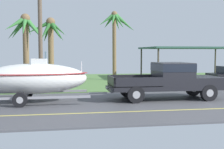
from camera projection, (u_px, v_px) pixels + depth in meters
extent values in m
cube|color=#4C4C51|center=(182.00, 103.00, 14.00)|extent=(36.00, 8.00, 0.06)
cube|color=#567F42|center=(130.00, 80.00, 24.82)|extent=(36.00, 14.00, 0.11)
cube|color=#DBCC4C|center=(199.00, 109.00, 12.23)|extent=(34.20, 0.12, 0.01)
cube|color=black|center=(165.00, 87.00, 14.85)|extent=(5.54, 1.98, 0.22)
cube|color=black|center=(202.00, 80.00, 15.16)|extent=(1.55, 1.98, 0.38)
cube|color=black|center=(172.00, 74.00, 14.87)|extent=(1.66, 1.98, 1.10)
cube|color=black|center=(172.00, 67.00, 14.84)|extent=(1.68, 2.00, 0.38)
cube|color=black|center=(134.00, 85.00, 14.58)|extent=(2.33, 1.98, 0.04)
cube|color=black|center=(129.00, 79.00, 15.50)|extent=(2.33, 0.08, 0.45)
cube|color=black|center=(139.00, 82.00, 13.63)|extent=(2.33, 0.08, 0.45)
cube|color=black|center=(111.00, 81.00, 14.38)|extent=(0.08, 1.98, 0.45)
cube|color=#333338|center=(109.00, 89.00, 14.39)|extent=(0.12, 1.78, 0.16)
sphere|color=#B2B2B7|center=(107.00, 88.00, 14.37)|extent=(0.10, 0.10, 0.10)
cylinder|color=black|center=(193.00, 88.00, 16.05)|extent=(0.80, 0.28, 0.80)
cylinder|color=#9E9EA3|center=(193.00, 88.00, 16.05)|extent=(0.36, 0.29, 0.36)
cylinder|color=black|center=(209.00, 93.00, 14.32)|extent=(0.80, 0.28, 0.80)
cylinder|color=#9E9EA3|center=(209.00, 93.00, 14.32)|extent=(0.36, 0.29, 0.36)
cylinder|color=black|center=(128.00, 90.00, 15.45)|extent=(0.80, 0.28, 0.80)
cylinder|color=#9E9EA3|center=(128.00, 90.00, 15.45)|extent=(0.36, 0.29, 0.36)
cylinder|color=black|center=(136.00, 94.00, 13.72)|extent=(0.80, 0.28, 0.80)
cylinder|color=#9E9EA3|center=(136.00, 94.00, 13.72)|extent=(0.36, 0.29, 0.36)
cube|color=gray|center=(98.00, 93.00, 14.31)|extent=(0.90, 0.10, 0.08)
cube|color=gray|center=(36.00, 92.00, 14.85)|extent=(5.05, 0.12, 0.10)
cube|color=gray|center=(32.00, 98.00, 12.81)|extent=(5.05, 0.12, 0.10)
cylinder|color=black|center=(26.00, 93.00, 14.83)|extent=(0.64, 0.22, 0.64)
cylinder|color=#9E9EA3|center=(26.00, 93.00, 14.83)|extent=(0.29, 0.23, 0.29)
cylinder|color=black|center=(20.00, 100.00, 12.67)|extent=(0.64, 0.22, 0.64)
cylinder|color=#9E9EA3|center=(20.00, 100.00, 12.67)|extent=(0.29, 0.23, 0.29)
ellipsoid|color=white|center=(34.00, 79.00, 13.77)|extent=(4.90, 2.05, 1.40)
ellipsoid|color=#B22626|center=(34.00, 73.00, 13.75)|extent=(5.00, 2.09, 0.12)
cube|color=silver|center=(39.00, 66.00, 13.76)|extent=(0.70, 0.60, 0.65)
cube|color=slate|center=(46.00, 55.00, 13.78)|extent=(0.06, 0.56, 0.36)
cylinder|color=silver|center=(82.00, 67.00, 14.09)|extent=(0.04, 0.04, 0.50)
cylinder|color=black|center=(20.00, 84.00, 18.87)|extent=(0.66, 0.22, 0.66)
cylinder|color=#9E9EA3|center=(20.00, 84.00, 18.87)|extent=(0.30, 0.23, 0.30)
cylinder|color=black|center=(16.00, 87.00, 17.29)|extent=(0.66, 0.22, 0.66)
cylinder|color=#9E9EA3|center=(16.00, 87.00, 17.29)|extent=(0.30, 0.23, 0.30)
cylinder|color=black|center=(215.00, 80.00, 21.40)|extent=(0.66, 0.22, 0.66)
cylinder|color=#9E9EA3|center=(215.00, 80.00, 21.40)|extent=(0.30, 0.23, 0.30)
cylinder|color=#4C4238|center=(215.00, 63.00, 29.00)|extent=(0.14, 0.14, 2.67)
cylinder|color=#4C4238|center=(141.00, 63.00, 27.77)|extent=(0.14, 0.14, 2.67)
cylinder|color=#4C4238|center=(158.00, 66.00, 22.84)|extent=(0.14, 0.14, 2.67)
cube|color=#2D5647|center=(190.00, 48.00, 25.81)|extent=(7.99, 5.51, 0.14)
cylinder|color=brown|center=(51.00, 53.00, 22.79)|extent=(0.43, 0.58, 4.69)
cone|color=#286028|center=(58.00, 29.00, 22.75)|extent=(1.34, 0.30, 1.23)
cone|color=#286028|center=(57.00, 32.00, 23.34)|extent=(1.37, 1.59, 1.66)
cone|color=#286028|center=(47.00, 32.00, 23.27)|extent=(1.06, 1.71, 1.77)
cone|color=#286028|center=(39.00, 28.00, 22.37)|extent=(1.96, 0.67, 1.22)
cone|color=#286028|center=(46.00, 31.00, 22.06)|extent=(1.12, 1.56, 1.68)
cone|color=#286028|center=(56.00, 30.00, 22.23)|extent=(1.29, 1.51, 1.63)
sphere|color=brown|center=(51.00, 22.00, 22.62)|extent=(0.69, 0.69, 0.69)
cylinder|color=brown|center=(26.00, 53.00, 20.02)|extent=(0.40, 0.43, 4.64)
cone|color=#387A38|center=(35.00, 29.00, 20.06)|extent=(1.52, 0.57, 1.61)
cone|color=#387A38|center=(35.00, 28.00, 20.56)|extent=(1.49, 1.54, 1.41)
cone|color=#387A38|center=(28.00, 27.00, 20.51)|extent=(0.57, 1.51, 1.31)
cone|color=#387A38|center=(19.00, 28.00, 20.49)|extent=(1.59, 1.86, 1.61)
cone|color=#387A38|center=(16.00, 29.00, 19.84)|extent=(1.44, 0.39, 1.61)
cone|color=#387A38|center=(15.00, 24.00, 19.34)|extent=(1.54, 1.31, 1.17)
cone|color=#387A38|center=(24.00, 26.00, 19.23)|extent=(0.36, 1.57, 1.43)
cone|color=#387A38|center=(34.00, 29.00, 19.57)|extent=(1.56, 1.24, 1.68)
sphere|color=brown|center=(25.00, 18.00, 19.84)|extent=(0.64, 0.64, 0.64)
cylinder|color=brown|center=(114.00, 48.00, 24.53)|extent=(0.32, 0.49, 5.50)
cone|color=#387A38|center=(124.00, 23.00, 24.37)|extent=(1.98, 0.74, 1.71)
cone|color=#387A38|center=(117.00, 22.00, 24.85)|extent=(0.95, 1.23, 1.44)
cone|color=#387A38|center=(109.00, 21.00, 25.08)|extent=(1.04, 1.88, 1.34)
cone|color=#387A38|center=(107.00, 20.00, 24.13)|extent=(1.54, 0.63, 1.22)
cone|color=#387A38|center=(113.00, 20.00, 23.88)|extent=(0.72, 1.23, 1.23)
cone|color=#387A38|center=(119.00, 21.00, 23.87)|extent=(0.98, 1.47, 1.48)
sphere|color=brown|center=(114.00, 14.00, 24.32)|extent=(0.51, 0.51, 0.51)
cylinder|color=brown|center=(40.00, 28.00, 17.13)|extent=(0.24, 0.24, 7.56)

